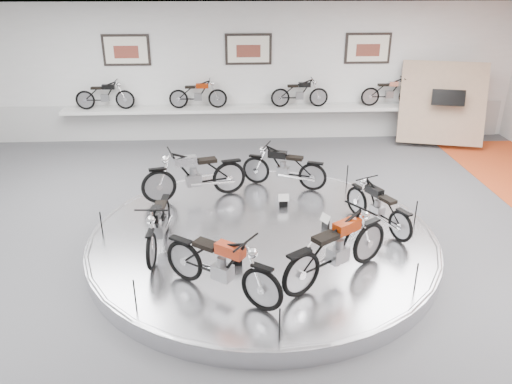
{
  "coord_description": "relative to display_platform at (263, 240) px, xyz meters",
  "views": [
    {
      "loc": [
        -0.55,
        -7.88,
        4.79
      ],
      "look_at": [
        -0.11,
        0.6,
        1.01
      ],
      "focal_mm": 35.0,
      "sensor_mm": 36.0,
      "label": 1
    }
  ],
  "objects": [
    {
      "name": "floor",
      "position": [
        0.0,
        -0.3,
        -0.15
      ],
      "size": [
        16.0,
        16.0,
        0.0
      ],
      "primitive_type": "plane",
      "color": "#4E4E50",
      "rests_on": "ground"
    },
    {
      "name": "ceiling",
      "position": [
        0.0,
        -0.3,
        3.85
      ],
      "size": [
        16.0,
        16.0,
        0.0
      ],
      "primitive_type": "plane",
      "rotation": [
        3.14,
        0.0,
        0.0
      ],
      "color": "white",
      "rests_on": "wall_back"
    },
    {
      "name": "wall_back",
      "position": [
        0.0,
        6.7,
        1.85
      ],
      "size": [
        16.0,
        0.0,
        16.0
      ],
      "primitive_type": "plane",
      "rotation": [
        1.57,
        0.0,
        0.0
      ],
      "color": "silver",
      "rests_on": "floor"
    },
    {
      "name": "dado_band",
      "position": [
        0.0,
        6.68,
        0.4
      ],
      "size": [
        15.68,
        0.04,
        1.1
      ],
      "primitive_type": "cube",
      "color": "#BCBCBA",
      "rests_on": "floor"
    },
    {
      "name": "display_platform",
      "position": [
        0.0,
        0.0,
        0.0
      ],
      "size": [
        6.4,
        6.4,
        0.3
      ],
      "primitive_type": "cylinder",
      "color": "silver",
      "rests_on": "floor"
    },
    {
      "name": "platform_rim",
      "position": [
        0.0,
        0.0,
        0.12
      ],
      "size": [
        6.4,
        6.4,
        0.1
      ],
      "primitive_type": "torus",
      "color": "#B2B2BA",
      "rests_on": "display_platform"
    },
    {
      "name": "shelf",
      "position": [
        0.0,
        6.4,
        0.85
      ],
      "size": [
        11.0,
        0.55,
        0.1
      ],
      "primitive_type": "cube",
      "color": "silver",
      "rests_on": "wall_back"
    },
    {
      "name": "poster_left",
      "position": [
        -3.5,
        6.66,
        2.55
      ],
      "size": [
        1.35,
        0.06,
        0.88
      ],
      "primitive_type": "cube",
      "color": "white",
      "rests_on": "wall_back"
    },
    {
      "name": "poster_center",
      "position": [
        0.0,
        6.66,
        2.55
      ],
      "size": [
        1.35,
        0.06,
        0.88
      ],
      "primitive_type": "cube",
      "color": "white",
      "rests_on": "wall_back"
    },
    {
      "name": "poster_right",
      "position": [
        3.5,
        6.66,
        2.55
      ],
      "size": [
        1.35,
        0.06,
        0.88
      ],
      "primitive_type": "cube",
      "color": "white",
      "rests_on": "wall_back"
    },
    {
      "name": "display_panel",
      "position": [
        5.6,
        5.8,
        1.1
      ],
      "size": [
        2.56,
        1.52,
        2.3
      ],
      "primitive_type": "cube",
      "rotation": [
        -0.35,
        0.0,
        -0.26
      ],
      "color": "tan",
      "rests_on": "floor"
    },
    {
      "name": "shelf_bike_a",
      "position": [
        -4.2,
        6.4,
        1.27
      ],
      "size": [
        1.22,
        0.43,
        0.73
      ],
      "primitive_type": null,
      "color": "black",
      "rests_on": "shelf"
    },
    {
      "name": "shelf_bike_b",
      "position": [
        -1.5,
        6.4,
        1.27
      ],
      "size": [
        1.22,
        0.43,
        0.73
      ],
      "primitive_type": null,
      "color": "maroon",
      "rests_on": "shelf"
    },
    {
      "name": "shelf_bike_c",
      "position": [
        1.5,
        6.4,
        1.27
      ],
      "size": [
        1.22,
        0.43,
        0.73
      ],
      "primitive_type": null,
      "color": "black",
      "rests_on": "shelf"
    },
    {
      "name": "shelf_bike_d",
      "position": [
        4.2,
        6.4,
        1.27
      ],
      "size": [
        1.22,
        0.43,
        0.73
      ],
      "primitive_type": null,
      "color": "silver",
      "rests_on": "shelf"
    },
    {
      "name": "bike_a",
      "position": [
        2.18,
        0.12,
        0.6
      ],
      "size": [
        1.15,
        1.61,
        0.9
      ],
      "primitive_type": null,
      "rotation": [
        0.0,
        0.0,
        2.02
      ],
      "color": "black",
      "rests_on": "display_platform"
    },
    {
      "name": "bike_b",
      "position": [
        0.61,
        2.15,
        0.64
      ],
      "size": [
        1.75,
        1.14,
        0.97
      ],
      "primitive_type": null,
      "rotation": [
        0.0,
        0.0,
        2.77
      ],
      "color": "black",
      "rests_on": "display_platform"
    },
    {
      "name": "bike_c",
      "position": [
        -1.34,
        1.63,
        0.71
      ],
      "size": [
        2.02,
        1.17,
        1.12
      ],
      "primitive_type": null,
      "rotation": [
        0.0,
        0.0,
        3.42
      ],
      "color": "silver",
      "rests_on": "display_platform"
    },
    {
      "name": "bike_d",
      "position": [
        -1.84,
        -0.45,
        0.63
      ],
      "size": [
        0.67,
        1.66,
        0.96
      ],
      "primitive_type": null,
      "rotation": [
        0.0,
        0.0,
        4.65
      ],
      "color": "black",
      "rests_on": "display_platform"
    },
    {
      "name": "bike_e",
      "position": [
        -0.74,
        -1.88,
        0.68
      ],
      "size": [
        1.82,
        1.55,
        1.05
      ],
      "primitive_type": null,
      "rotation": [
        0.0,
        0.0,
        5.67
      ],
      "color": "#AA3115",
      "rests_on": "display_platform"
    },
    {
      "name": "bike_f",
      "position": [
        1.06,
        -1.54,
        0.71
      ],
      "size": [
        1.94,
        1.64,
        1.12
      ],
      "primitive_type": null,
      "rotation": [
        0.0,
        0.0,
        6.89
      ],
      "color": "maroon",
      "rests_on": "display_platform"
    }
  ]
}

